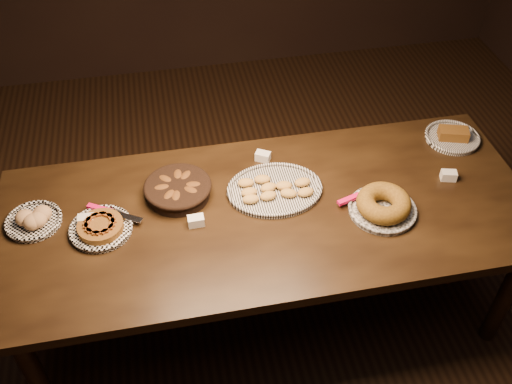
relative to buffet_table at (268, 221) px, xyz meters
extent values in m
plane|color=black|center=(0.00, 0.00, -0.68)|extent=(5.00, 5.00, 0.00)
cube|color=black|center=(0.00, 0.00, 0.05)|extent=(2.40, 1.00, 0.05)
cylinder|color=black|center=(-1.08, -0.38, -0.33)|extent=(0.08, 0.08, 0.70)
cylinder|color=black|center=(1.08, -0.38, -0.33)|extent=(0.08, 0.08, 0.70)
cylinder|color=black|center=(-1.08, 0.38, -0.33)|extent=(0.08, 0.08, 0.70)
cylinder|color=black|center=(1.08, 0.38, -0.33)|extent=(0.08, 0.08, 0.70)
torus|color=white|center=(-0.73, 0.01, 0.09)|extent=(0.27, 0.27, 0.02)
cylinder|color=#502F10|center=(-0.73, 0.01, 0.10)|extent=(0.25, 0.25, 0.03)
cube|color=#572E0E|center=(-0.68, 0.03, 0.12)|extent=(0.04, 0.07, 0.01)
cube|color=#572E0E|center=(-0.70, 0.06, 0.12)|extent=(0.07, 0.05, 0.01)
cube|color=#572E0E|center=(-0.73, 0.07, 0.12)|extent=(0.07, 0.02, 0.01)
cube|color=#572E0E|center=(-0.77, 0.05, 0.12)|extent=(0.06, 0.06, 0.01)
cube|color=#572E0E|center=(-0.78, 0.03, 0.12)|extent=(0.04, 0.07, 0.01)
cube|color=#572E0E|center=(-0.78, -0.01, 0.12)|extent=(0.04, 0.07, 0.01)
cube|color=#572E0E|center=(-0.76, -0.03, 0.12)|extent=(0.07, 0.05, 0.01)
cube|color=#572E0E|center=(-0.73, -0.04, 0.12)|extent=(0.07, 0.02, 0.01)
cube|color=#572E0E|center=(-0.70, -0.03, 0.12)|extent=(0.06, 0.06, 0.01)
cube|color=#572E0E|center=(-0.68, 0.00, 0.12)|extent=(0.04, 0.07, 0.01)
cube|color=#E80B53|center=(-0.73, 0.12, 0.10)|extent=(0.12, 0.08, 0.02)
cube|color=silver|center=(-0.62, 0.05, 0.10)|extent=(0.15, 0.10, 0.00)
torus|color=black|center=(0.05, 0.11, 0.09)|extent=(0.36, 0.36, 0.02)
ellipsoid|color=olive|center=(-0.07, 0.05, 0.10)|extent=(0.08, 0.05, 0.04)
ellipsoid|color=olive|center=(0.01, 0.06, 0.10)|extent=(0.08, 0.06, 0.04)
ellipsoid|color=olive|center=(0.10, 0.06, 0.10)|extent=(0.09, 0.07, 0.04)
ellipsoid|color=olive|center=(0.18, 0.05, 0.10)|extent=(0.08, 0.06, 0.04)
ellipsoid|color=olive|center=(-0.07, 0.10, 0.10)|extent=(0.08, 0.06, 0.04)
ellipsoid|color=olive|center=(0.02, 0.11, 0.10)|extent=(0.09, 0.06, 0.04)
ellipsoid|color=olive|center=(0.09, 0.11, 0.10)|extent=(0.08, 0.06, 0.04)
ellipsoid|color=olive|center=(0.18, 0.11, 0.10)|extent=(0.08, 0.06, 0.04)
ellipsoid|color=olive|center=(-0.07, 0.16, 0.10)|extent=(0.08, 0.05, 0.04)
ellipsoid|color=olive|center=(0.01, 0.17, 0.10)|extent=(0.08, 0.06, 0.04)
torus|color=black|center=(0.49, -0.11, 0.09)|extent=(0.30, 0.30, 0.02)
torus|color=brown|center=(0.49, -0.11, 0.13)|extent=(0.28, 0.28, 0.08)
cube|color=#E80B53|center=(0.36, -0.03, 0.10)|extent=(0.12, 0.06, 0.02)
cube|color=silver|center=(0.49, 0.01, 0.10)|extent=(0.15, 0.08, 0.00)
cylinder|color=black|center=(-0.38, 0.17, 0.11)|extent=(0.32, 0.32, 0.07)
torus|color=black|center=(-0.38, 0.17, 0.13)|extent=(0.31, 0.31, 0.02)
ellipsoid|color=#361F0A|center=(-0.31, 0.15, 0.13)|extent=(0.10, 0.06, 0.04)
ellipsoid|color=#361F0A|center=(-0.34, 0.22, 0.13)|extent=(0.10, 0.10, 0.04)
ellipsoid|color=#361F0A|center=(-0.38, 0.24, 0.13)|extent=(0.06, 0.10, 0.04)
ellipsoid|color=#361F0A|center=(-0.43, 0.22, 0.13)|extent=(0.10, 0.10, 0.04)
ellipsoid|color=#361F0A|center=(-0.46, 0.16, 0.13)|extent=(0.09, 0.05, 0.04)
ellipsoid|color=#361F0A|center=(-0.43, 0.11, 0.13)|extent=(0.09, 0.10, 0.04)
ellipsoid|color=#361F0A|center=(-0.40, 0.10, 0.13)|extent=(0.07, 0.10, 0.04)
ellipsoid|color=#361F0A|center=(-0.33, 0.12, 0.13)|extent=(0.10, 0.10, 0.04)
torus|color=white|center=(-1.02, 0.11, 0.09)|extent=(0.24, 0.24, 0.02)
ellipsoid|color=tan|center=(-1.05, 0.11, 0.12)|extent=(0.08, 0.08, 0.07)
ellipsoid|color=tan|center=(-0.98, 0.12, 0.12)|extent=(0.08, 0.08, 0.07)
ellipsoid|color=tan|center=(-1.01, 0.08, 0.12)|extent=(0.08, 0.08, 0.07)
ellipsoid|color=tan|center=(-0.99, 0.09, 0.12)|extent=(0.08, 0.08, 0.07)
torus|color=black|center=(1.02, 0.31, 0.09)|extent=(0.28, 0.28, 0.02)
cube|color=#502F10|center=(1.02, 0.31, 0.11)|extent=(0.16, 0.12, 0.05)
cube|color=white|center=(-0.33, -0.03, 0.10)|extent=(0.07, 0.05, 0.04)
cube|color=white|center=(0.04, 0.34, 0.10)|extent=(0.08, 0.07, 0.04)
cube|color=white|center=(0.44, -0.03, 0.10)|extent=(0.08, 0.06, 0.04)
cube|color=white|center=(-0.79, 0.07, 0.10)|extent=(0.07, 0.05, 0.04)
cube|color=white|center=(0.87, 0.03, 0.10)|extent=(0.08, 0.06, 0.04)
camera|label=1|loc=(-0.40, -1.74, 1.88)|focal=40.00mm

